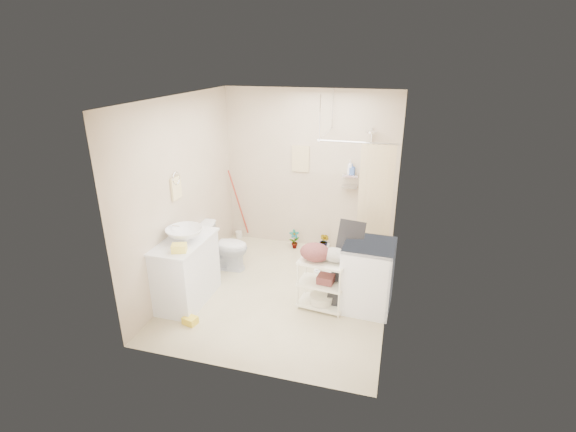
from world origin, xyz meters
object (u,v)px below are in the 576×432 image
Objects in this scene: toilet at (225,246)px; washing_machine at (368,276)px; laundry_rack at (322,280)px; vanity at (186,271)px.

washing_machine is (2.18, -0.49, 0.09)m from toilet.
toilet is 0.81× the size of washing_machine.
toilet is 1.75m from laundry_rack.
vanity is 1.24× the size of laundry_rack.
vanity is 1.11× the size of washing_machine.
vanity is 1.77m from laundry_rack.
laundry_rack reaches higher than toilet.
washing_machine is 1.11× the size of laundry_rack.
washing_machine reaches higher than vanity.
toilet is at bearing 170.29° from washing_machine.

